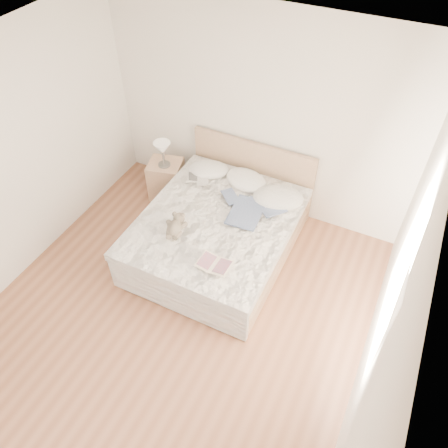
{
  "coord_description": "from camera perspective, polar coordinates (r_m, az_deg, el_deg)",
  "views": [
    {
      "loc": [
        1.69,
        -2.16,
        4.19
      ],
      "look_at": [
        0.13,
        1.05,
        0.62
      ],
      "focal_mm": 35.0,
      "sensor_mm": 36.0,
      "label": 1
    }
  ],
  "objects": [
    {
      "name": "floor",
      "position": [
        5.01,
        -6.75,
        -12.29
      ],
      "size": [
        4.0,
        4.5,
        0.0
      ],
      "primitive_type": "cube",
      "color": "brown",
      "rests_on": "ground"
    },
    {
      "name": "wall_back",
      "position": [
        5.51,
        4.4,
        13.85
      ],
      "size": [
        4.0,
        0.02,
        2.7
      ],
      "primitive_type": "cube",
      "color": "silver",
      "rests_on": "ground"
    },
    {
      "name": "pillow_middle",
      "position": [
        5.62,
        2.89,
        5.77
      ],
      "size": [
        0.66,
        0.54,
        0.17
      ],
      "primitive_type": "ellipsoid",
      "rotation": [
        0.0,
        0.0,
        -0.27
      ],
      "color": "white",
      "rests_on": "bed"
    },
    {
      "name": "childrens_book",
      "position": [
        4.63,
        -1.26,
        -5.3
      ],
      "size": [
        0.38,
        0.26,
        0.02
      ],
      "primitive_type": "cube",
      "rotation": [
        0.0,
        0.0,
        -0.04
      ],
      "color": "#FCECCE",
      "rests_on": "bed"
    },
    {
      "name": "photo_book",
      "position": [
        5.65,
        -3.41,
        5.88
      ],
      "size": [
        0.36,
        0.32,
        0.02
      ],
      "primitive_type": "cube",
      "rotation": [
        0.0,
        0.0,
        0.5
      ],
      "color": "silver",
      "rests_on": "bed"
    },
    {
      "name": "table_lamp",
      "position": [
        5.89,
        -8.04,
        9.64
      ],
      "size": [
        0.24,
        0.24,
        0.36
      ],
      "color": "#504C46",
      "rests_on": "nightstand"
    },
    {
      "name": "ceiling",
      "position": [
        3.12,
        -11.03,
        15.64
      ],
      "size": [
        4.0,
        4.5,
        0.0
      ],
      "primitive_type": "cube",
      "color": "white",
      "rests_on": "ground"
    },
    {
      "name": "nightstand",
      "position": [
        6.24,
        -7.53,
        5.8
      ],
      "size": [
        0.54,
        0.5,
        0.56
      ],
      "primitive_type": "cube",
      "rotation": [
        0.0,
        0.0,
        0.26
      ],
      "color": "tan",
      "rests_on": "floor"
    },
    {
      "name": "window",
      "position": [
        3.69,
        21.52,
        -7.27
      ],
      "size": [
        0.02,
        1.3,
        1.1
      ],
      "primitive_type": "cube",
      "color": "white",
      "rests_on": "wall_right"
    },
    {
      "name": "blouse",
      "position": [
        5.18,
        2.92,
        1.54
      ],
      "size": [
        0.62,
        0.66,
        0.02
      ],
      "primitive_type": null,
      "rotation": [
        0.0,
        0.0,
        0.08
      ],
      "color": "#3F4D6F",
      "rests_on": "bed"
    },
    {
      "name": "pillow_left",
      "position": [
        5.79,
        -2.0,
        7.14
      ],
      "size": [
        0.63,
        0.53,
        0.16
      ],
      "primitive_type": "ellipsoid",
      "rotation": [
        0.0,
        0.0,
        0.37
      ],
      "color": "white",
      "rests_on": "bed"
    },
    {
      "name": "teddy_bear",
      "position": [
        4.95,
        -6.46,
        -0.98
      ],
      "size": [
        0.3,
        0.36,
        0.16
      ],
      "primitive_type": null,
      "rotation": [
        0.0,
        0.0,
        0.29
      ],
      "color": "#6B5F4F",
      "rests_on": "bed"
    },
    {
      "name": "pillow_right",
      "position": [
        5.4,
        7.08,
        3.48
      ],
      "size": [
        0.74,
        0.62,
        0.19
      ],
      "primitive_type": "ellipsoid",
      "rotation": [
        0.0,
        0.0,
        0.34
      ],
      "color": "silver",
      "rests_on": "bed"
    },
    {
      "name": "wall_right",
      "position": [
        3.58,
        20.42,
        -11.8
      ],
      "size": [
        0.02,
        4.5,
        2.7
      ],
      "primitive_type": "cube",
      "color": "silver",
      "rests_on": "ground"
    },
    {
      "name": "bed",
      "position": [
        5.4,
        -0.56,
        -0.97
      ],
      "size": [
        1.72,
        2.14,
        1.0
      ],
      "color": "tan",
      "rests_on": "floor"
    }
  ]
}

